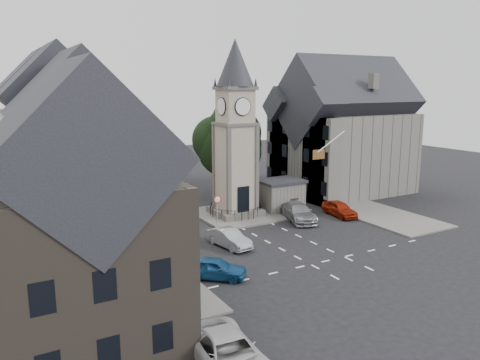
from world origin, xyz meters
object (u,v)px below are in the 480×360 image
stone_shelter (280,195)px  pedestrian (308,193)px  clock_tower (235,130)px  car_west_blue (215,268)px  car_east_red (340,209)px

stone_shelter → pedestrian: (4.54, 1.53, -0.68)m
clock_tower → car_west_blue: (-8.30, -12.31, -7.43)m
stone_shelter → pedestrian: stone_shelter is taller
car_west_blue → pedestrian: pedestrian is taller
stone_shelter → car_west_blue: 17.66m
stone_shelter → clock_tower: bearing=174.2°
car_west_blue → car_east_red: bearing=-27.3°
car_west_blue → stone_shelter: bearing=-8.7°
pedestrian → car_east_red: bearing=66.1°
clock_tower → car_east_red: clock_tower is taller
clock_tower → car_west_blue: size_ratio=4.00×
clock_tower → pedestrian: size_ratio=9.32×
clock_tower → car_east_red: (8.50, -4.99, -7.41)m
car_west_blue → car_east_red: (16.80, 7.32, 0.02)m
car_west_blue → pedestrian: 22.12m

